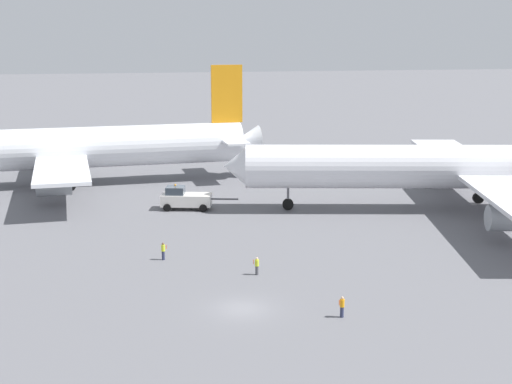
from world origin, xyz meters
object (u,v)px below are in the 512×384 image
(ground_crew_marshaller_foreground, at_px, (342,306))
(airliner_at_gate_left, at_px, (44,150))
(pushback_tug, at_px, (185,199))
(ground_crew_ramp_agent_by_cones, at_px, (163,251))
(airliner_being_pushed, at_px, (464,168))
(ground_crew_wing_walker_right, at_px, (257,266))

(ground_crew_marshaller_foreground, bearing_deg, airliner_at_gate_left, 116.79)
(airliner_at_gate_left, height_order, ground_crew_marshaller_foreground, airliner_at_gate_left)
(pushback_tug, distance_m, ground_crew_ramp_agent_by_cones, 19.47)
(pushback_tug, distance_m, ground_crew_marshaller_foreground, 36.42)
(airliner_at_gate_left, bearing_deg, pushback_tug, -42.69)
(airliner_at_gate_left, bearing_deg, ground_crew_marshaller_foreground, -63.21)
(airliner_being_pushed, bearing_deg, ground_crew_wing_walker_right, -146.18)
(airliner_at_gate_left, height_order, pushback_tug, airliner_at_gate_left)
(pushback_tug, bearing_deg, airliner_at_gate_left, 137.31)
(airliner_at_gate_left, distance_m, ground_crew_wing_walker_right, 46.34)
(pushback_tug, bearing_deg, ground_crew_wing_walker_right, -80.60)
(ground_crew_ramp_agent_by_cones, bearing_deg, airliner_at_gate_left, 111.35)
(airliner_being_pushed, bearing_deg, ground_crew_ramp_agent_by_cones, -160.00)
(ground_crew_wing_walker_right, bearing_deg, ground_crew_marshaller_foreground, -67.07)
(ground_crew_marshaller_foreground, relative_size, ground_crew_ramp_agent_by_cones, 0.98)
(ground_crew_ramp_agent_by_cones, bearing_deg, airliner_being_pushed, 20.00)
(airliner_being_pushed, xyz_separation_m, pushback_tug, (-31.90, 6.19, -3.78))
(airliner_at_gate_left, distance_m, ground_crew_ramp_agent_by_cones, 37.98)
(airliner_being_pushed, distance_m, ground_crew_marshaller_foreground, 37.61)
(ground_crew_wing_walker_right, bearing_deg, pushback_tug, 99.40)
(airliner_at_gate_left, relative_size, ground_crew_wing_walker_right, 38.13)
(airliner_at_gate_left, bearing_deg, airliner_being_pushed, -24.27)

